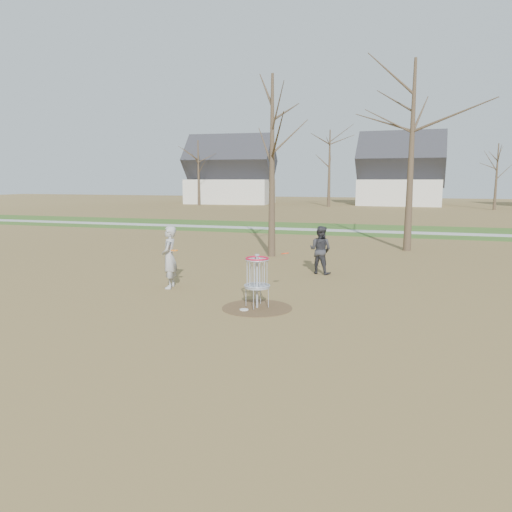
{
  "coord_description": "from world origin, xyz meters",
  "views": [
    {
      "loc": [
        3.68,
        -11.81,
        3.25
      ],
      "look_at": [
        -0.5,
        1.5,
        1.1
      ],
      "focal_mm": 35.0,
      "sensor_mm": 36.0,
      "label": 1
    }
  ],
  "objects_px": {
    "player_throwing": "(320,250)",
    "disc_grounded": "(244,310)",
    "player_standing": "(169,257)",
    "disc_golf_basket": "(257,273)"
  },
  "relations": [
    {
      "from": "player_throwing",
      "to": "disc_grounded",
      "type": "height_order",
      "value": "player_throwing"
    },
    {
      "from": "player_standing",
      "to": "disc_grounded",
      "type": "bearing_deg",
      "value": 43.52
    },
    {
      "from": "player_standing",
      "to": "disc_grounded",
      "type": "distance_m",
      "value": 3.6
    },
    {
      "from": "disc_grounded",
      "to": "disc_golf_basket",
      "type": "distance_m",
      "value": 0.98
    },
    {
      "from": "player_standing",
      "to": "disc_grounded",
      "type": "xyz_separation_m",
      "value": [
        2.98,
        -1.8,
        -0.91
      ]
    },
    {
      "from": "player_standing",
      "to": "disc_golf_basket",
      "type": "bearing_deg",
      "value": 50.05
    },
    {
      "from": "disc_grounded",
      "to": "player_throwing",
      "type": "bearing_deg",
      "value": 80.32
    },
    {
      "from": "player_throwing",
      "to": "disc_golf_basket",
      "type": "relative_size",
      "value": 1.23
    },
    {
      "from": "disc_grounded",
      "to": "disc_golf_basket",
      "type": "height_order",
      "value": "disc_golf_basket"
    },
    {
      "from": "player_standing",
      "to": "player_throwing",
      "type": "bearing_deg",
      "value": 117.81
    }
  ]
}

